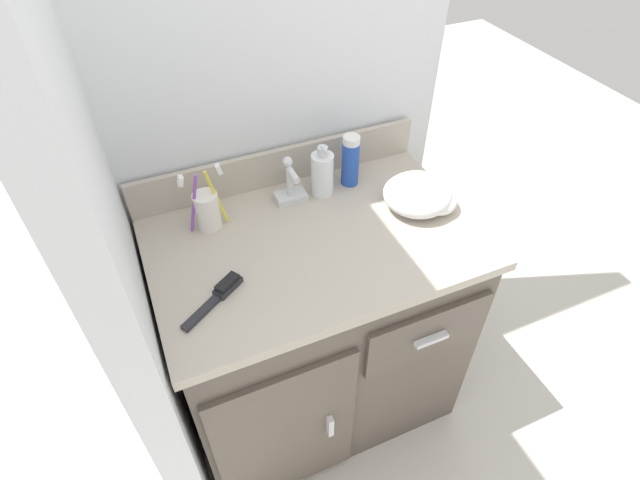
% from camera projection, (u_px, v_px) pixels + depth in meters
% --- Properties ---
extents(ground_plane, '(6.00, 6.00, 0.00)m').
position_uv_depth(ground_plane, '(317.00, 394.00, 1.90)').
color(ground_plane, beige).
extents(wall_back, '(1.06, 0.08, 2.20)m').
position_uv_depth(wall_back, '(267.00, 85.00, 1.37)').
color(wall_back, silver).
rests_on(wall_back, ground_plane).
extents(wall_left, '(0.08, 0.65, 2.20)m').
position_uv_depth(wall_left, '(89.00, 200.00, 1.00)').
color(wall_left, silver).
rests_on(wall_left, ground_plane).
extents(vanity, '(0.88, 0.59, 0.81)m').
position_uv_depth(vanity, '(316.00, 327.00, 1.60)').
color(vanity, brown).
rests_on(vanity, ground_plane).
extents(backsplash, '(0.88, 0.02, 0.12)m').
position_uv_depth(backsplash, '(279.00, 166.00, 1.49)').
color(backsplash, '#B2A899').
rests_on(backsplash, vanity).
extents(sink_faucet, '(0.09, 0.09, 0.14)m').
position_uv_depth(sink_faucet, '(291.00, 186.00, 1.43)').
color(sink_faucet, silver).
rests_on(sink_faucet, vanity).
extents(toothbrush_cup, '(0.12, 0.07, 0.19)m').
position_uv_depth(toothbrush_cup, '(207.00, 209.00, 1.34)').
color(toothbrush_cup, white).
rests_on(toothbrush_cup, vanity).
extents(soap_dispenser, '(0.07, 0.07, 0.16)m').
position_uv_depth(soap_dispenser, '(322.00, 173.00, 1.44)').
color(soap_dispenser, white).
rests_on(soap_dispenser, vanity).
extents(shaving_cream_can, '(0.05, 0.05, 0.16)m').
position_uv_depth(shaving_cream_can, '(350.00, 161.00, 1.47)').
color(shaving_cream_can, '#234CB2').
rests_on(shaving_cream_can, vanity).
extents(hairbrush, '(0.17, 0.13, 0.03)m').
position_uv_depth(hairbrush, '(220.00, 293.00, 1.19)').
color(hairbrush, '#232328').
rests_on(hairbrush, vanity).
extents(hand_towel, '(0.20, 0.19, 0.09)m').
position_uv_depth(hand_towel, '(422.00, 195.00, 1.41)').
color(hand_towel, white).
rests_on(hand_towel, vanity).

